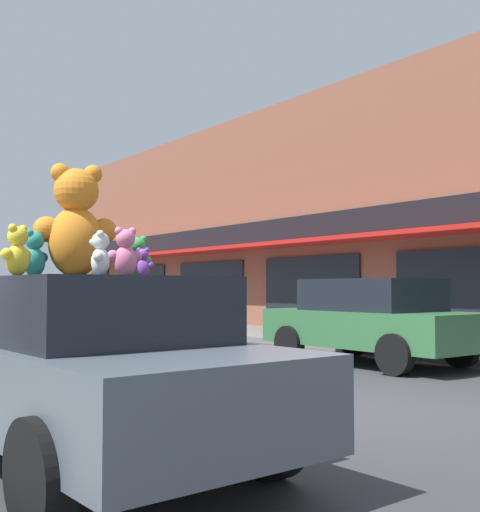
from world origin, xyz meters
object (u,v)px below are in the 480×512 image
(teddy_bear_cream, at_px, (93,264))
(teddy_bear_green, at_px, (137,258))
(teddy_bear_yellow, at_px, (17,251))
(teddy_bear_giant, at_px, (76,223))
(teddy_bear_white, at_px, (100,254))
(teddy_bear_pink, at_px, (125,253))
(teddy_bear_teal, at_px, (34,254))
(teddy_bear_purple, at_px, (143,263))
(parked_car_far_center, at_px, (371,319))
(plush_art_car, at_px, (82,363))
(teddy_bear_blue, at_px, (88,266))

(teddy_bear_cream, height_order, teddy_bear_green, teddy_bear_green)
(teddy_bear_cream, height_order, teddy_bear_yellow, teddy_bear_yellow)
(teddy_bear_giant, relative_size, teddy_bear_white, 2.83)
(teddy_bear_pink, relative_size, teddy_bear_yellow, 1.00)
(teddy_bear_white, height_order, teddy_bear_yellow, teddy_bear_yellow)
(teddy_bear_teal, distance_m, teddy_bear_green, 0.99)
(teddy_bear_pink, xyz_separation_m, teddy_bear_yellow, (-0.74, 0.29, 0.00))
(teddy_bear_pink, bearing_deg, teddy_bear_giant, -60.59)
(teddy_bear_purple, distance_m, parked_car_far_center, 7.57)
(teddy_bear_pink, bearing_deg, teddy_bear_teal, -39.20)
(teddy_bear_green, bearing_deg, plush_art_car, 16.87)
(teddy_bear_purple, distance_m, teddy_bear_blue, 1.40)
(teddy_bear_green, xyz_separation_m, parked_car_far_center, (6.52, 3.05, -0.87))
(teddy_bear_yellow, distance_m, parked_car_far_center, 8.52)
(teddy_bear_green, distance_m, teddy_bear_yellow, 1.28)
(teddy_bear_pink, height_order, teddy_bear_blue, teddy_bear_pink)
(teddy_bear_giant, bearing_deg, teddy_bear_pink, 128.84)
(teddy_bear_pink, distance_m, teddy_bear_cream, 1.46)
(teddy_bear_pink, bearing_deg, parked_car_far_center, -142.22)
(teddy_bear_pink, distance_m, teddy_bear_teal, 0.78)
(plush_art_car, height_order, teddy_bear_cream, teddy_bear_cream)
(parked_car_far_center, bearing_deg, teddy_bear_blue, -162.52)
(teddy_bear_giant, height_order, parked_car_far_center, teddy_bear_giant)
(teddy_bear_purple, relative_size, teddy_bear_blue, 0.87)
(teddy_bear_cream, relative_size, teddy_bear_yellow, 0.81)
(teddy_bear_cream, bearing_deg, teddy_bear_yellow, 84.65)
(teddy_bear_blue, height_order, teddy_bear_green, teddy_bear_green)
(teddy_bear_purple, relative_size, teddy_bear_yellow, 0.65)
(teddy_bear_teal, height_order, parked_car_far_center, teddy_bear_teal)
(teddy_bear_purple, relative_size, parked_car_far_center, 0.06)
(plush_art_car, bearing_deg, teddy_bear_purple, -41.97)
(teddy_bear_giant, bearing_deg, teddy_bear_purple, 174.19)
(teddy_bear_giant, xyz_separation_m, teddy_bear_teal, (-0.32, 0.06, -0.27))
(teddy_bear_cream, height_order, parked_car_far_center, teddy_bear_cream)
(plush_art_car, xyz_separation_m, teddy_bear_white, (-0.20, -0.78, 0.87))
(plush_art_car, distance_m, parked_car_far_center, 7.74)
(teddy_bear_teal, distance_m, teddy_bear_blue, 1.45)
(teddy_bear_blue, bearing_deg, teddy_bear_yellow, 94.36)
(teddy_bear_purple, distance_m, teddy_bear_yellow, 1.05)
(teddy_bear_giant, bearing_deg, teddy_bear_white, 101.14)
(teddy_bear_blue, relative_size, teddy_bear_green, 0.75)
(teddy_bear_pink, relative_size, teddy_bear_cream, 1.24)
(teddy_bear_cream, xyz_separation_m, teddy_bear_green, (0.12, -0.72, 0.04))
(teddy_bear_pink, relative_size, teddy_bear_blue, 1.33)
(plush_art_car, xyz_separation_m, teddy_bear_blue, (0.51, 1.07, 0.85))
(teddy_bear_giant, relative_size, teddy_bear_blue, 3.24)
(teddy_bear_pink, height_order, teddy_bear_teal, teddy_bear_pink)
(teddy_bear_pink, bearing_deg, teddy_bear_green, -114.26)
(parked_car_far_center, bearing_deg, plush_art_car, -156.06)
(teddy_bear_white, xyz_separation_m, teddy_bear_blue, (0.71, 1.86, -0.02))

